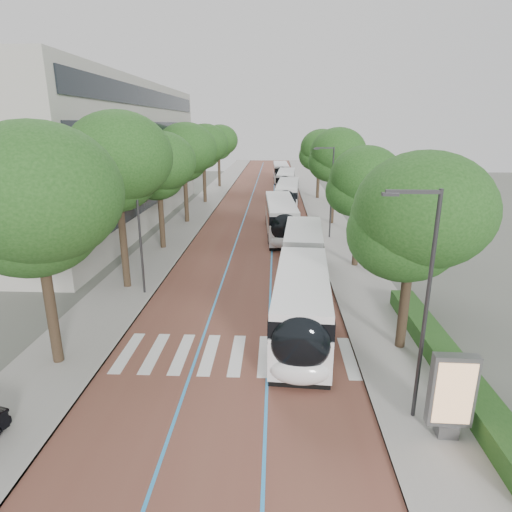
# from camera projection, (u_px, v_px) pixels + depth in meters

# --- Properties ---
(ground) EXTENTS (160.00, 160.00, 0.00)m
(ground) POSITION_uv_depth(u_px,v_px,m) (230.00, 367.00, 18.32)
(ground) COLOR #51544C
(ground) RESTS_ON ground
(road) EXTENTS (11.00, 140.00, 0.02)m
(road) POSITION_uv_depth(u_px,v_px,m) (262.00, 203.00, 56.50)
(road) COLOR brown
(road) RESTS_ON ground
(sidewalk_left) EXTENTS (4.00, 140.00, 0.12)m
(sidewalk_left) POSITION_uv_depth(u_px,v_px,m) (205.00, 202.00, 56.81)
(sidewalk_left) COLOR gray
(sidewalk_left) RESTS_ON ground
(sidewalk_right) EXTENTS (4.00, 140.00, 0.12)m
(sidewalk_right) POSITION_uv_depth(u_px,v_px,m) (319.00, 203.00, 56.15)
(sidewalk_right) COLOR gray
(sidewalk_right) RESTS_ON ground
(kerb_left) EXTENTS (0.20, 140.00, 0.14)m
(kerb_left) POSITION_uv_depth(u_px,v_px,m) (219.00, 202.00, 56.73)
(kerb_left) COLOR gray
(kerb_left) RESTS_ON ground
(kerb_right) EXTENTS (0.20, 140.00, 0.14)m
(kerb_right) POSITION_uv_depth(u_px,v_px,m) (304.00, 203.00, 56.24)
(kerb_right) COLOR gray
(kerb_right) RESTS_ON ground
(zebra_crossing) EXTENTS (10.55, 3.60, 0.01)m
(zebra_crossing) POSITION_uv_depth(u_px,v_px,m) (237.00, 355.00, 19.26)
(zebra_crossing) COLOR silver
(zebra_crossing) RESTS_ON ground
(lane_line_left) EXTENTS (0.12, 126.00, 0.01)m
(lane_line_left) POSITION_uv_depth(u_px,v_px,m) (249.00, 203.00, 56.56)
(lane_line_left) COLOR #2A8CD5
(lane_line_left) RESTS_ON road
(lane_line_right) EXTENTS (0.12, 126.00, 0.01)m
(lane_line_right) POSITION_uv_depth(u_px,v_px,m) (274.00, 203.00, 56.42)
(lane_line_right) COLOR #2A8CD5
(lane_line_right) RESTS_ON road
(office_building) EXTENTS (18.11, 40.00, 14.00)m
(office_building) POSITION_uv_depth(u_px,v_px,m) (68.00, 154.00, 43.84)
(office_building) COLOR #9D9A92
(office_building) RESTS_ON ground
(hedge) EXTENTS (1.20, 14.00, 0.80)m
(hedge) POSITION_uv_depth(u_px,v_px,m) (448.00, 362.00, 17.76)
(hedge) COLOR #194116
(hedge) RESTS_ON sidewalk_right
(streetlight_near) EXTENTS (1.82, 0.20, 8.00)m
(streetlight_near) POSITION_uv_depth(u_px,v_px,m) (423.00, 291.00, 13.74)
(streetlight_near) COLOR #313134
(streetlight_near) RESTS_ON sidewalk_right
(streetlight_far) EXTENTS (1.82, 0.20, 8.00)m
(streetlight_far) POSITION_uv_depth(u_px,v_px,m) (330.00, 185.00, 37.61)
(streetlight_far) COLOR #313134
(streetlight_far) RESTS_ON sidewalk_right
(lamp_post_left) EXTENTS (0.14, 0.14, 8.00)m
(lamp_post_left) POSITION_uv_depth(u_px,v_px,m) (139.00, 229.00, 25.01)
(lamp_post_left) COLOR #313134
(lamp_post_left) RESTS_ON sidewalk_left
(trees_left) EXTENTS (6.40, 61.07, 10.19)m
(trees_left) POSITION_uv_depth(u_px,v_px,m) (174.00, 159.00, 38.95)
(trees_left) COLOR black
(trees_left) RESTS_ON ground
(trees_right) EXTENTS (5.78, 47.78, 9.13)m
(trees_right) POSITION_uv_depth(u_px,v_px,m) (342.00, 168.00, 37.77)
(trees_right) COLOR black
(trees_right) RESTS_ON ground
(lead_bus) EXTENTS (3.71, 18.52, 3.20)m
(lead_bus) POSITION_uv_depth(u_px,v_px,m) (302.00, 278.00, 24.24)
(lead_bus) COLOR black
(lead_bus) RESTS_ON ground
(bus_queued_0) EXTENTS (3.12, 12.51, 3.20)m
(bus_queued_0) POSITION_uv_depth(u_px,v_px,m) (281.00, 218.00, 39.64)
(bus_queued_0) COLOR white
(bus_queued_0) RESTS_ON ground
(bus_queued_1) EXTENTS (3.26, 12.53, 3.20)m
(bus_queued_1) POSITION_uv_depth(u_px,v_px,m) (287.00, 196.00, 51.85)
(bus_queued_1) COLOR white
(bus_queued_1) RESTS_ON ground
(bus_queued_2) EXTENTS (3.19, 12.52, 3.20)m
(bus_queued_2) POSITION_uv_depth(u_px,v_px,m) (286.00, 182.00, 64.54)
(bus_queued_2) COLOR white
(bus_queued_2) RESTS_ON ground
(bus_queued_3) EXTENTS (2.82, 12.45, 3.20)m
(bus_queued_3) POSITION_uv_depth(u_px,v_px,m) (281.00, 173.00, 77.24)
(bus_queued_3) COLOR white
(bus_queued_3) RESTS_ON ground
(ad_panel) EXTENTS (1.43, 0.56, 2.96)m
(ad_panel) POSITION_uv_depth(u_px,v_px,m) (452.00, 394.00, 13.70)
(ad_panel) COLOR #59595B
(ad_panel) RESTS_ON sidewalk_right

